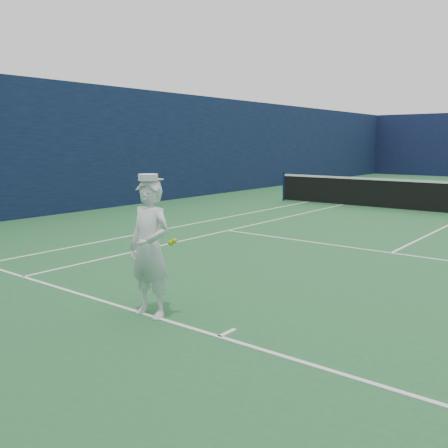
{
  "coord_description": "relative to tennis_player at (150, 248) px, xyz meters",
  "views": [
    {
      "loc": [
        3.35,
        -16.07,
        2.18
      ],
      "look_at": [
        -1.13,
        -10.36,
        0.99
      ],
      "focal_mm": 40.0,
      "sensor_mm": 36.0,
      "label": 1
    }
  ],
  "objects": [
    {
      "name": "tennis_player",
      "position": [
        0.0,
        0.0,
        0.0
      ],
      "size": [
        0.77,
        0.46,
        1.8
      ],
      "rotation": [
        0.0,
        0.0,
        0.04
      ],
      "color": "white",
      "rests_on": "ground"
    }
  ]
}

